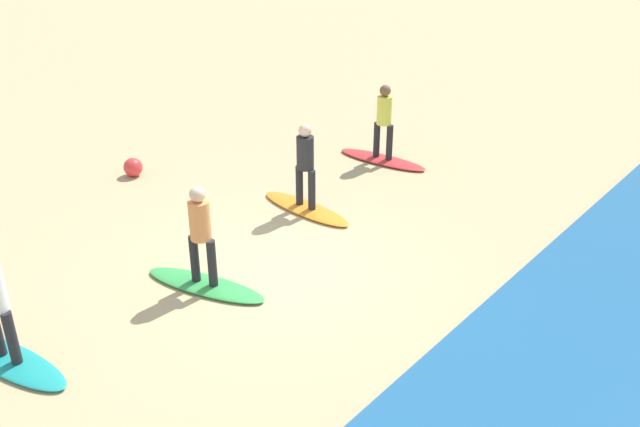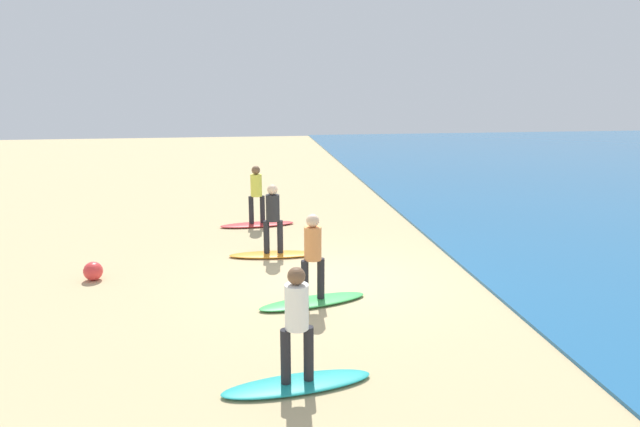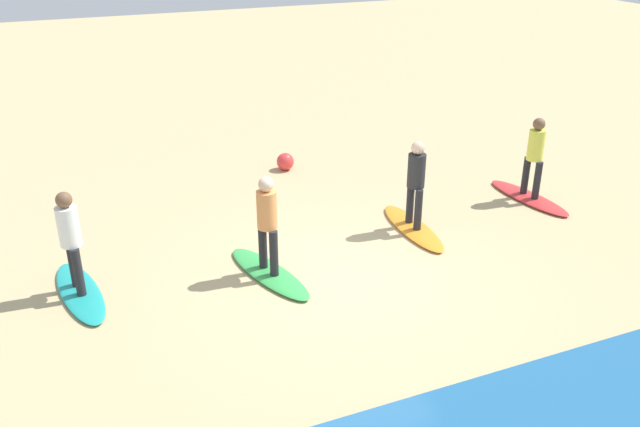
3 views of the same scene
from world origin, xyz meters
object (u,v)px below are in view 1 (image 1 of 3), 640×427
at_px(surfer_red, 384,117).
at_px(surfboard_orange, 306,208).
at_px(surfboard_green, 205,285).
at_px(beach_ball, 133,167).
at_px(surfboard_red, 382,160).
at_px(surfboard_teal, 10,361).
at_px(surfer_green, 200,229).
at_px(surfer_orange, 305,160).

relative_size(surfer_red, surfboard_orange, 0.78).
xyz_separation_m(surfboard_green, beach_ball, (-1.89, -4.39, 0.15)).
height_order(surfboard_orange, beach_ball, beach_ball).
bearing_deg(surfboard_red, surfboard_teal, -93.84).
bearing_deg(surfer_green, surfboard_green, -90.00).
xyz_separation_m(surfboard_orange, beach_ball, (1.12, -3.83, 0.15)).
relative_size(surfer_red, surfboard_green, 0.78).
bearing_deg(surfboard_orange, surfboard_green, -76.79).
height_order(surfboard_orange, surfboard_green, same).
relative_size(surfboard_red, surfboard_teal, 1.00).
bearing_deg(surfer_green, surfboard_red, -171.65).
xyz_separation_m(surfer_orange, surfboard_green, (3.01, 0.56, -0.99)).
height_order(surfboard_green, surfboard_teal, same).
xyz_separation_m(surfboard_orange, surfer_green, (3.01, 0.56, 0.99)).
bearing_deg(surfer_orange, surfboard_red, -174.03).
height_order(surfer_green, surfboard_teal, surfer_green).
height_order(surfboard_red, beach_ball, beach_ball).
xyz_separation_m(surfer_green, beach_ball, (-1.89, -4.39, -0.84)).
bearing_deg(beach_ball, surfer_red, 138.70).
xyz_separation_m(surfboard_red, surfboard_orange, (2.89, 0.30, 0.00)).
distance_m(surfboard_teal, beach_ball, 6.12).
bearing_deg(surfboard_orange, surfer_green, -76.79).
bearing_deg(surfboard_teal, surfboard_green, 70.48).
xyz_separation_m(surfer_orange, beach_ball, (1.12, -3.83, -0.84)).
distance_m(surfboard_green, surfboard_teal, 2.95).
bearing_deg(surfer_red, surfboard_teal, 1.89).
height_order(surfboard_orange, surfboard_teal, same).
distance_m(surfboard_green, beach_ball, 4.78).
relative_size(surfboard_orange, beach_ball, 5.32).
xyz_separation_m(surfboard_red, surfer_red, (0.00, 0.00, 0.99)).
distance_m(surfer_orange, surfboard_green, 3.22).
height_order(surfboard_red, surfer_orange, surfer_orange).
height_order(surfboard_red, surfboard_teal, same).
bearing_deg(surfboard_green, surfboard_orange, 86.01).
relative_size(surfer_orange, surfboard_green, 0.78).
height_order(surfboard_red, surfer_green, surfer_green).
distance_m(surfboard_orange, surfboard_green, 3.06).
distance_m(surfer_red, surfboard_green, 6.05).
distance_m(surfer_green, surfboard_teal, 3.12).
height_order(surfboard_green, beach_ball, beach_ball).
relative_size(surfboard_red, beach_ball, 5.32).
bearing_deg(beach_ball, surfboard_orange, 106.29).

